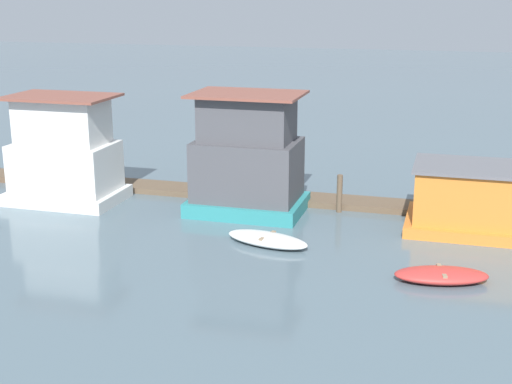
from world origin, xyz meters
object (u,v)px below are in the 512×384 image
at_px(dinghy_white, 267,239).
at_px(mooring_post_near_right, 339,194).
at_px(houseboat_teal, 247,159).
at_px(dinghy_red, 441,275).
at_px(houseboat_white, 65,155).
at_px(houseboat_orange, 471,199).

distance_m(dinghy_white, mooring_post_near_right, 5.74).
bearing_deg(houseboat_teal, dinghy_red, -34.40).
xyz_separation_m(dinghy_white, dinghy_red, (7.02, -2.04, 0.01)).
height_order(houseboat_white, mooring_post_near_right, houseboat_white).
bearing_deg(dinghy_red, dinghy_white, 163.81).
bearing_deg(mooring_post_near_right, dinghy_white, -111.59).
bearing_deg(houseboat_orange, houseboat_teal, -179.33).
bearing_deg(mooring_post_near_right, houseboat_teal, -165.30).
bearing_deg(dinghy_red, houseboat_orange, 81.10).
bearing_deg(dinghy_white, houseboat_teal, 116.46).
relative_size(dinghy_white, mooring_post_near_right, 2.15).
distance_m(houseboat_white, houseboat_orange, 19.27).
bearing_deg(dinghy_white, houseboat_white, 162.94).
bearing_deg(mooring_post_near_right, dinghy_red, -56.13).
distance_m(houseboat_teal, dinghy_white, 5.22).
distance_m(dinghy_white, dinghy_red, 7.31).
relative_size(houseboat_orange, dinghy_white, 1.40).
distance_m(houseboat_white, dinghy_white, 11.92).
height_order(houseboat_orange, mooring_post_near_right, houseboat_orange).
height_order(houseboat_teal, dinghy_red, houseboat_teal).
bearing_deg(houseboat_white, houseboat_teal, 4.75).
xyz_separation_m(houseboat_teal, mooring_post_near_right, (4.19, 1.10, -1.63)).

